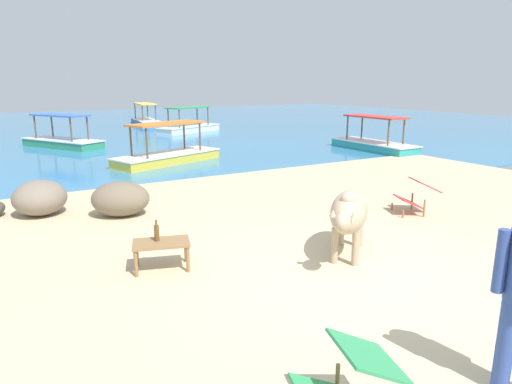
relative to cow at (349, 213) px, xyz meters
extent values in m
cube|color=#CCB78E|center=(-0.34, -0.70, -0.68)|extent=(18.00, 14.00, 0.04)
cube|color=teal|center=(-0.34, 21.30, -0.70)|extent=(60.00, 36.00, 0.03)
cylinder|color=tan|center=(-0.15, -0.34, -0.40)|extent=(0.10, 0.10, 0.52)
cylinder|color=tan|center=(-0.35, -0.12, -0.40)|extent=(0.10, 0.10, 0.52)
cylinder|color=tan|center=(0.42, 0.19, -0.40)|extent=(0.10, 0.10, 0.52)
cylinder|color=tan|center=(0.22, 0.40, -0.40)|extent=(0.10, 0.10, 0.52)
ellipsoid|color=tan|center=(0.04, 0.03, 0.01)|extent=(1.39, 1.34, 0.56)
ellipsoid|color=tan|center=(-0.60, -0.56, 0.10)|extent=(0.43, 0.42, 0.26)
cone|color=tan|center=(-0.51, -0.66, 0.22)|extent=(0.13, 0.13, 0.09)
cone|color=tan|center=(-0.69, -0.46, 0.22)|extent=(0.13, 0.13, 0.09)
ellipsoid|color=tan|center=(-0.14, -0.13, 0.25)|extent=(0.35, 0.34, 0.19)
cube|color=olive|center=(-2.53, 0.89, -0.28)|extent=(0.86, 0.65, 0.04)
cylinder|color=olive|center=(-2.15, 0.97, -0.48)|extent=(0.05, 0.05, 0.36)
cylinder|color=olive|center=(-2.26, 0.62, -0.48)|extent=(0.05, 0.05, 0.36)
cylinder|color=olive|center=(-2.80, 1.17, -0.48)|extent=(0.05, 0.05, 0.36)
cylinder|color=olive|center=(-2.91, 0.82, -0.48)|extent=(0.05, 0.05, 0.36)
cylinder|color=brown|center=(-2.57, 0.96, -0.16)|extent=(0.07, 0.07, 0.22)
cylinder|color=brown|center=(-2.57, 0.96, -0.02)|extent=(0.03, 0.03, 0.06)
cylinder|color=red|center=(-2.57, 0.96, 0.02)|extent=(0.03, 0.03, 0.02)
cylinder|color=olive|center=(-2.18, -2.36, -0.49)|extent=(0.04, 0.04, 0.34)
cube|color=#339356|center=(-2.15, -2.64, -0.10)|extent=(0.59, 0.63, 0.23)
cylinder|color=olive|center=(2.21, 0.93, -0.59)|extent=(0.04, 0.04, 0.14)
cylinder|color=olive|center=(2.42, 1.41, -0.59)|extent=(0.04, 0.04, 0.14)
cylinder|color=olive|center=(2.59, 0.77, -0.49)|extent=(0.04, 0.04, 0.34)
cylinder|color=olive|center=(2.80, 1.24, -0.49)|extent=(0.04, 0.04, 0.34)
cube|color=red|center=(2.50, 1.09, -0.42)|extent=(0.60, 0.65, 0.21)
cube|color=red|center=(2.79, 0.96, -0.10)|extent=(0.63, 0.66, 0.23)
cylinder|color=#334C99|center=(-0.91, -2.93, -0.25)|extent=(0.14, 0.14, 0.82)
cylinder|color=#334C99|center=(-0.99, -2.85, 0.48)|extent=(0.09, 0.09, 0.52)
ellipsoid|color=gray|center=(-3.71, 4.60, -0.33)|extent=(1.38, 1.39, 0.67)
ellipsoid|color=#756651|center=(-2.38, 3.76, -0.33)|extent=(1.35, 1.24, 0.67)
cube|color=white|center=(4.45, 17.33, -0.55)|extent=(3.73, 2.53, 0.28)
cube|color=white|center=(4.45, 17.33, -0.39)|extent=(3.81, 2.61, 0.04)
cylinder|color=brown|center=(5.27, 18.13, 0.07)|extent=(0.06, 0.06, 0.95)
cylinder|color=brown|center=(5.59, 17.44, 0.07)|extent=(0.06, 0.06, 0.95)
cylinder|color=brown|center=(3.31, 17.21, 0.07)|extent=(0.06, 0.06, 0.95)
cylinder|color=brown|center=(3.64, 16.52, 0.07)|extent=(0.06, 0.06, 0.95)
cube|color=#339356|center=(4.45, 17.33, 0.57)|extent=(2.68, 1.92, 0.06)
cube|color=gold|center=(0.39, 9.01, -0.55)|extent=(3.76, 2.31, 0.28)
cube|color=white|center=(0.39, 9.01, -0.39)|extent=(3.84, 2.39, 0.04)
cylinder|color=brown|center=(1.26, 9.75, 0.07)|extent=(0.06, 0.06, 0.95)
cylinder|color=brown|center=(1.53, 9.03, 0.07)|extent=(0.06, 0.06, 0.95)
cylinder|color=brown|center=(-0.76, 8.98, 0.07)|extent=(0.06, 0.06, 0.95)
cylinder|color=brown|center=(-0.49, 8.26, 0.07)|extent=(0.06, 0.06, 0.95)
cube|color=orange|center=(0.39, 9.01, 0.57)|extent=(2.69, 1.77, 0.06)
cube|color=teal|center=(8.14, 7.78, -0.55)|extent=(1.11, 3.60, 0.28)
cube|color=white|center=(8.14, 7.78, -0.39)|extent=(1.17, 3.68, 0.04)
cylinder|color=brown|center=(7.75, 8.86, 0.07)|extent=(0.06, 0.06, 0.95)
cylinder|color=brown|center=(8.52, 8.86, 0.07)|extent=(0.06, 0.06, 0.95)
cylinder|color=brown|center=(7.76, 6.70, 0.07)|extent=(0.06, 0.06, 0.95)
cylinder|color=brown|center=(8.53, 6.70, 0.07)|extent=(0.06, 0.06, 0.95)
cube|color=red|center=(8.14, 7.78, 0.57)|extent=(0.94, 2.52, 0.06)
cube|color=#338E66|center=(-2.02, 14.64, -0.55)|extent=(2.75, 3.67, 0.28)
cube|color=white|center=(-2.02, 14.64, -0.39)|extent=(2.83, 3.76, 0.04)
cylinder|color=brown|center=(-1.15, 13.90, 0.07)|extent=(0.06, 0.06, 0.95)
cylinder|color=brown|center=(-1.82, 13.52, 0.07)|extent=(0.06, 0.06, 0.95)
cylinder|color=brown|center=(-2.23, 15.77, 0.07)|extent=(0.06, 0.06, 0.95)
cylinder|color=brown|center=(-2.90, 15.39, 0.07)|extent=(0.06, 0.06, 0.95)
cube|color=#3D66C6|center=(-2.02, 14.64, 0.57)|extent=(2.07, 2.65, 0.06)
cube|color=#3866B7|center=(3.71, 22.53, -0.55)|extent=(1.38, 3.68, 0.28)
cube|color=white|center=(3.71, 22.53, -0.39)|extent=(1.44, 3.75, 0.04)
cylinder|color=brown|center=(4.01, 21.43, 0.07)|extent=(0.06, 0.06, 0.95)
cylinder|color=brown|center=(3.24, 21.49, 0.07)|extent=(0.06, 0.06, 0.95)
cylinder|color=brown|center=(4.18, 23.58, 0.07)|extent=(0.06, 0.06, 0.95)
cylinder|color=brown|center=(3.42, 23.64, 0.07)|extent=(0.06, 0.06, 0.95)
cube|color=#EFD14C|center=(3.71, 22.53, 0.57)|extent=(1.13, 2.59, 0.06)
camera|label=1|loc=(-4.30, -4.73, 1.84)|focal=31.49mm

